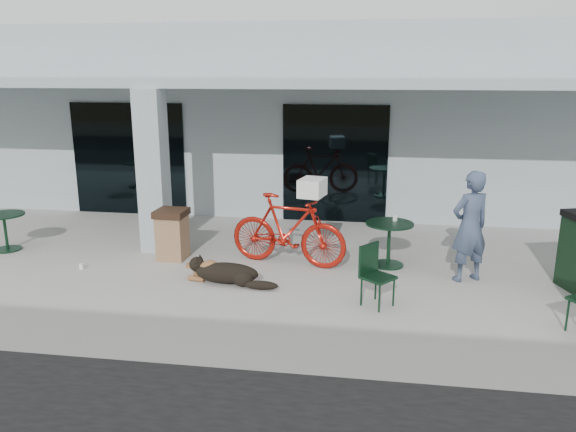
% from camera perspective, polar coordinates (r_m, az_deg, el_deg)
% --- Properties ---
extents(ground, '(80.00, 80.00, 0.00)m').
position_cam_1_polar(ground, '(8.94, -9.42, -8.28)').
color(ground, '#A4A29A').
rests_on(ground, ground).
extents(building, '(22.00, 7.00, 4.50)m').
position_cam_1_polar(building, '(16.57, -0.62, 10.45)').
color(building, '#9FB0B5').
rests_on(building, ground).
extents(storefront_glass_left, '(2.80, 0.06, 2.70)m').
position_cam_1_polar(storefront_glass_left, '(14.22, -15.86, 5.57)').
color(storefront_glass_left, black).
rests_on(storefront_glass_left, ground).
extents(storefront_glass_right, '(2.40, 0.06, 2.70)m').
position_cam_1_polar(storefront_glass_right, '(12.99, 4.77, 5.26)').
color(storefront_glass_right, black).
rests_on(storefront_glass_right, ground).
extents(column, '(0.50, 0.50, 3.12)m').
position_cam_1_polar(column, '(11.09, -13.53, 4.41)').
color(column, '#9FB0B5').
rests_on(column, ground).
extents(overhang, '(22.00, 2.80, 0.18)m').
position_cam_1_polar(overhang, '(11.72, -4.58, 13.40)').
color(overhang, '#9FB0B5').
rests_on(overhang, column).
extents(bicycle, '(2.26, 1.05, 1.31)m').
position_cam_1_polar(bicycle, '(10.11, 0.00, -1.42)').
color(bicycle, '#AD180D').
rests_on(bicycle, ground).
extents(laundry_basket, '(0.49, 0.60, 0.32)m').
position_cam_1_polar(laundry_basket, '(9.78, 2.48, 2.91)').
color(laundry_basket, white).
rests_on(laundry_basket, bicycle).
extents(dog, '(1.28, 0.62, 0.41)m').
position_cam_1_polar(dog, '(9.40, -6.23, -5.66)').
color(dog, black).
rests_on(dog, ground).
extents(cup_near_dog, '(0.10, 0.10, 0.10)m').
position_cam_1_polar(cup_near_dog, '(10.72, -20.26, -4.82)').
color(cup_near_dog, white).
rests_on(cup_near_dog, ground).
extents(cafe_table_near, '(0.87, 0.87, 0.74)m').
position_cam_1_polar(cafe_table_near, '(12.32, -26.76, -1.47)').
color(cafe_table_near, black).
rests_on(cafe_table_near, ground).
extents(cafe_table_far, '(1.14, 1.14, 0.81)m').
position_cam_1_polar(cafe_table_far, '(10.28, 10.20, -2.85)').
color(cafe_table_far, black).
rests_on(cafe_table_far, ground).
extents(cafe_chair_far_a, '(0.62, 0.62, 0.93)m').
position_cam_1_polar(cafe_chair_far_a, '(8.51, 9.14, -6.09)').
color(cafe_chair_far_a, black).
rests_on(cafe_chair_far_a, ground).
extents(person, '(0.82, 0.72, 1.88)m').
position_cam_1_polar(person, '(9.74, 17.99, -1.04)').
color(person, '#3A4761').
rests_on(person, ground).
extents(cup_on_table, '(0.11, 0.11, 0.11)m').
position_cam_1_polar(cup_on_table, '(10.30, 10.82, -0.18)').
color(cup_on_table, white).
rests_on(cup_on_table, cafe_table_far).
extents(trash_receptacle, '(0.57, 0.57, 0.95)m').
position_cam_1_polar(trash_receptacle, '(10.70, -11.67, -1.83)').
color(trash_receptacle, '#8B6748').
rests_on(trash_receptacle, ground).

